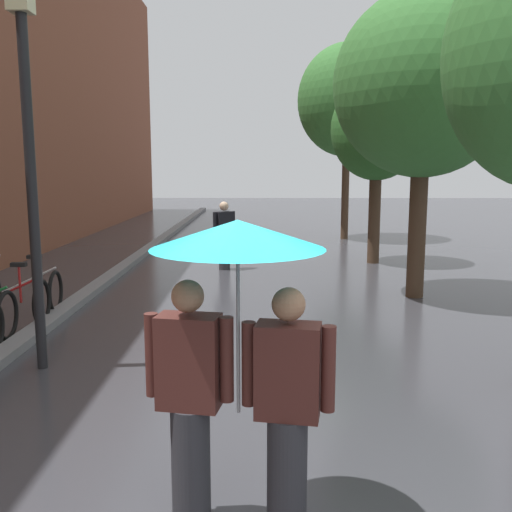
{
  "coord_description": "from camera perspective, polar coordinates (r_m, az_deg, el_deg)",
  "views": [
    {
      "loc": [
        -0.0,
        -3.27,
        2.37
      ],
      "look_at": [
        -0.06,
        3.16,
        1.35
      ],
      "focal_mm": 39.65,
      "sensor_mm": 36.0,
      "label": 1
    }
  ],
  "objects": [
    {
      "name": "kerb_strip",
      "position": [
        13.84,
        -12.86,
        -0.82
      ],
      "size": [
        0.3,
        36.0,
        0.12
      ],
      "primitive_type": "cube",
      "color": "slate",
      "rests_on": "ground"
    },
    {
      "name": "street_tree_3",
      "position": [
        18.92,
        9.22,
        15.22
      ],
      "size": [
        3.19,
        3.19,
        6.25
      ],
      "color": "#473323",
      "rests_on": "ground"
    },
    {
      "name": "pedestrian_walking_midground",
      "position": [
        13.07,
        -3.22,
        2.11
      ],
      "size": [
        0.49,
        0.42,
        1.58
      ],
      "color": "#2D2D33",
      "rests_on": "ground"
    },
    {
      "name": "couple_under_umbrella",
      "position": [
        3.58,
        -1.84,
        -7.46
      ],
      "size": [
        1.22,
        1.09,
        2.05
      ],
      "color": "#2D2D33",
      "rests_on": "ground"
    },
    {
      "name": "street_tree_2",
      "position": [
        14.2,
        12.13,
        12.28
      ],
      "size": [
        2.22,
        2.22,
        4.48
      ],
      "color": "#473323",
      "rests_on": "ground"
    },
    {
      "name": "parked_bicycle_5",
      "position": [
        9.94,
        -22.39,
        -3.24
      ],
      "size": [
        1.13,
        0.77,
        0.96
      ],
      "color": "black",
      "rests_on": "ground"
    },
    {
      "name": "street_lamp_post",
      "position": [
        6.92,
        -21.86,
        9.72
      ],
      "size": [
        0.24,
        0.24,
        4.33
      ],
      "color": "black",
      "rests_on": "ground"
    },
    {
      "name": "parked_bicycle_4",
      "position": [
        9.28,
        -23.78,
        -4.17
      ],
      "size": [
        1.1,
        0.74,
        0.96
      ],
      "color": "black",
      "rests_on": "ground"
    },
    {
      "name": "street_tree_1",
      "position": [
        10.67,
        16.57,
        16.19
      ],
      "size": [
        3.14,
        3.14,
        5.4
      ],
      "color": "#473323",
      "rests_on": "ground"
    }
  ]
}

